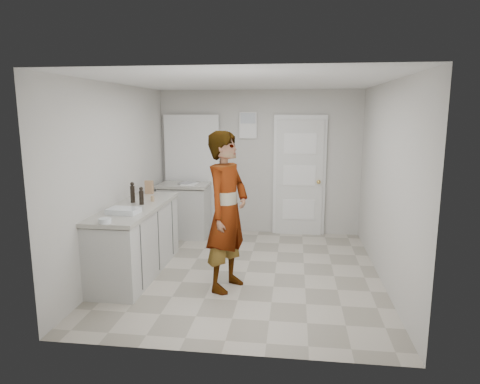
# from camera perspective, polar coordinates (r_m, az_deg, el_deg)

# --- Properties ---
(ground) EXTENTS (4.00, 4.00, 0.00)m
(ground) POSITION_cam_1_polar(r_m,az_deg,el_deg) (5.88, 0.86, -10.61)
(ground) COLOR gray
(ground) RESTS_ON ground
(room_shell) EXTENTS (4.00, 4.00, 4.00)m
(room_shell) POSITION_cam_1_polar(r_m,az_deg,el_deg) (7.52, 1.23, 2.20)
(room_shell) COLOR beige
(room_shell) RESTS_ON ground
(main_counter) EXTENTS (0.64, 1.96, 0.93)m
(main_counter) POSITION_cam_1_polar(r_m,az_deg,el_deg) (5.89, -13.62, -6.50)
(main_counter) COLOR silver
(main_counter) RESTS_ON ground
(side_counter) EXTENTS (0.84, 0.61, 0.93)m
(side_counter) POSITION_cam_1_polar(r_m,az_deg,el_deg) (7.44, -7.40, -2.67)
(side_counter) COLOR silver
(side_counter) RESTS_ON ground
(person) EXTENTS (0.69, 0.82, 1.92)m
(person) POSITION_cam_1_polar(r_m,az_deg,el_deg) (5.11, -1.75, -2.64)
(person) COLOR silver
(person) RESTS_ON ground
(cake_mix_box) EXTENTS (0.12, 0.06, 0.20)m
(cake_mix_box) POSITION_cam_1_polar(r_m,az_deg,el_deg) (6.52, -12.02, 0.63)
(cake_mix_box) COLOR #A27251
(cake_mix_box) RESTS_ON main_counter
(spice_jar) EXTENTS (0.05, 0.05, 0.08)m
(spice_jar) POSITION_cam_1_polar(r_m,az_deg,el_deg) (5.97, -11.58, -0.86)
(spice_jar) COLOR tan
(spice_jar) RESTS_ON main_counter
(oil_cruet_a) EXTENTS (0.06, 0.06, 0.24)m
(oil_cruet_a) POSITION_cam_1_polar(r_m,az_deg,el_deg) (5.78, -13.01, -0.53)
(oil_cruet_a) COLOR black
(oil_cruet_a) RESTS_ON main_counter
(oil_cruet_b) EXTENTS (0.06, 0.06, 0.28)m
(oil_cruet_b) POSITION_cam_1_polar(r_m,az_deg,el_deg) (5.93, -14.13, -0.09)
(oil_cruet_b) COLOR black
(oil_cruet_b) RESTS_ON main_counter
(baking_dish) EXTENTS (0.38, 0.29, 0.06)m
(baking_dish) POSITION_cam_1_polar(r_m,az_deg,el_deg) (5.35, -15.25, -2.46)
(baking_dish) COLOR silver
(baking_dish) RESTS_ON main_counter
(egg_bowl) EXTENTS (0.14, 0.14, 0.05)m
(egg_bowl) POSITION_cam_1_polar(r_m,az_deg,el_deg) (4.95, -17.56, -3.67)
(egg_bowl) COLOR silver
(egg_bowl) RESTS_ON main_counter
(papers) EXTENTS (0.26, 0.33, 0.01)m
(papers) POSITION_cam_1_polar(r_m,az_deg,el_deg) (7.27, -6.74, 1.07)
(papers) COLOR white
(papers) RESTS_ON side_counter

